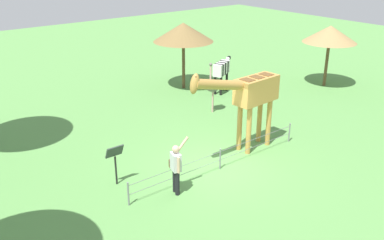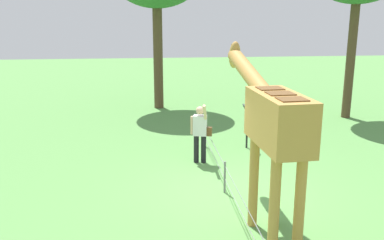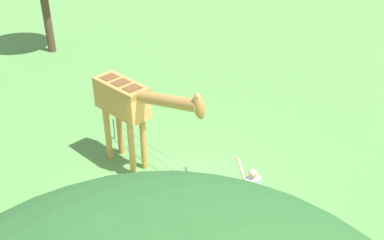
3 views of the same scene
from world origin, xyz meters
TOP-DOWN VIEW (x-y plane):
  - ground_plane at (0.00, 0.00)m, footprint 60.00×60.00m
  - giraffe at (-1.74, -0.30)m, footprint 4.01×0.80m
  - visitor at (2.03, 0.49)m, footprint 0.68×0.59m
  - info_sign at (3.18, -1.08)m, footprint 0.56×0.21m
  - wire_fence at (0.00, 0.19)m, footprint 7.05×0.05m

SIDE VIEW (x-z plane):
  - ground_plane at x=0.00m, z-range 0.00..0.00m
  - wire_fence at x=0.00m, z-range 0.03..0.78m
  - visitor at x=2.03m, z-range 0.04..1.77m
  - info_sign at x=3.18m, z-range 0.29..1.61m
  - giraffe at x=-1.74m, z-range 0.45..3.84m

